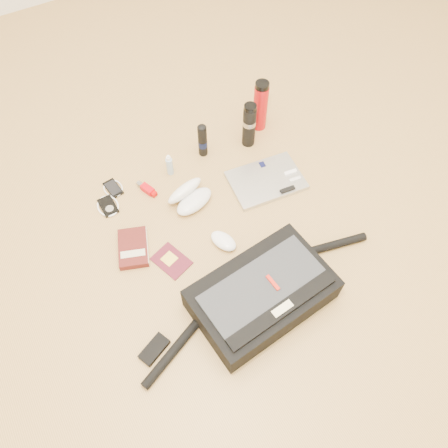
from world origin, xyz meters
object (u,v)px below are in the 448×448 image
object	(u,v)px
messenger_bag	(262,294)
thermos_red	(260,106)
book	(134,248)
thermos_black	(249,125)
laptop	(266,180)

from	to	relation	value
messenger_bag	thermos_red	size ratio (longest dim) A/B	3.98
book	thermos_red	bearing A→B (deg)	43.23
messenger_bag	book	bearing A→B (deg)	121.08
thermos_black	thermos_red	xyz separation A→B (m)	(0.10, 0.07, 0.01)
laptop	thermos_black	bearing A→B (deg)	84.84
messenger_bag	thermos_red	xyz separation A→B (m)	(0.48, 0.76, 0.06)
book	thermos_black	distance (m)	0.75
laptop	book	size ratio (longest dim) A/B	1.68
laptop	messenger_bag	bearing A→B (deg)	-117.96
thermos_red	book	bearing A→B (deg)	-157.72
messenger_bag	thermos_black	bearing A→B (deg)	56.63
laptop	thermos_red	distance (m)	0.36
thermos_red	laptop	bearing A→B (deg)	-116.92
thermos_black	thermos_red	world-z (taller)	thermos_red
laptop	book	bearing A→B (deg)	-170.56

